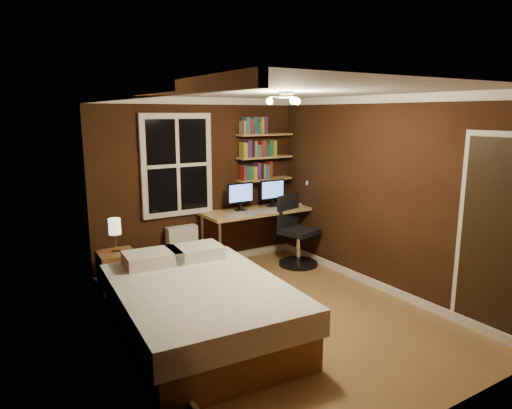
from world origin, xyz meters
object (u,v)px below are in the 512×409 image
bed (200,309)px  office_chair (296,238)px  desk (259,213)px  radiator (182,249)px  monitor_left (240,197)px  nightstand (118,273)px  monitor_right (272,193)px  desk_lamp (305,192)px  bedside_lamp (115,235)px

bed → office_chair: office_chair is taller
bed → desk: size_ratio=1.30×
bed → office_chair: size_ratio=2.14×
radiator → monitor_left: 1.16m
bed → radiator: 2.11m
nightstand → radiator: (1.05, 0.38, 0.06)m
bed → monitor_left: (1.55, 1.86, 0.73)m
nightstand → radiator: 1.11m
bed → monitor_left: monitor_left is taller
monitor_right → desk_lamp: (0.50, -0.20, 0.01)m
radiator → desk: desk is taller
nightstand → desk_lamp: bearing=2.9°
desk_lamp → bedside_lamp: bearing=-179.3°
radiator → monitor_right: monitor_right is taller
bedside_lamp → desk_lamp: desk_lamp is taller
desk_lamp → monitor_left: bearing=169.4°
monitor_left → office_chair: monitor_left is taller
monitor_right → desk_lamp: desk_lamp is taller
nightstand → radiator: size_ratio=0.83×
radiator → monitor_right: 1.65m
bedside_lamp → radiator: (1.05, 0.38, -0.44)m
radiator → monitor_right: size_ratio=1.53×
desk → monitor_left: monitor_left is taller
radiator → monitor_right: (1.48, -0.14, 0.71)m
desk → office_chair: bearing=-45.0°
bedside_lamp → office_chair: office_chair is taller
radiator → bedside_lamp: bearing=-160.0°
bedside_lamp → desk: (2.22, 0.15, -0.00)m
bed → monitor_left: bearing=54.0°
radiator → monitor_left: bearing=-9.0°
monitor_left → desk_lamp: 1.10m
nightstand → monitor_left: 2.11m
radiator → office_chair: bearing=-22.1°
monitor_right → desk: bearing=-164.1°
bedside_lamp → desk_lamp: bearing=0.7°
nightstand → office_chair: office_chair is taller
desk → desk_lamp: bearing=-8.0°
radiator → monitor_left: monitor_left is taller
nightstand → office_chair: bearing=-3.5°
desk → office_chair: office_chair is taller
nightstand → office_chair: size_ratio=0.52×
nightstand → bedside_lamp: bearing=0.0°
desk → desk_lamp: desk_lamp is taller
office_chair → nightstand: bearing=158.6°
monitor_left → monitor_right: (0.58, 0.00, 0.00)m
desk → monitor_left: (-0.27, 0.09, 0.27)m
desk → monitor_right: 0.42m
nightstand → desk: (2.22, 0.15, 0.49)m
desk → monitor_right: size_ratio=3.99×
desk → nightstand: bearing=-176.1°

